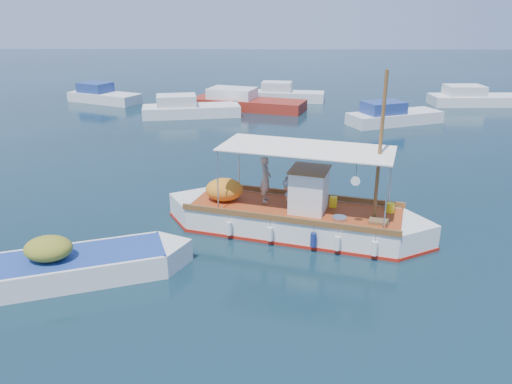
{
  "coord_description": "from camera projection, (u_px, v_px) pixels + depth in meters",
  "views": [
    {
      "loc": [
        -0.74,
        -17.14,
        7.76
      ],
      "look_at": [
        -1.04,
        0.0,
        1.32
      ],
      "focal_mm": 35.0,
      "sensor_mm": 36.0,
      "label": 1
    }
  ],
  "objects": [
    {
      "name": "bg_boat_ne",
      "position": [
        392.0,
        117.0,
        34.58
      ],
      "size": [
        7.0,
        4.55,
        1.8
      ],
      "rotation": [
        0.0,
        0.0,
        0.39
      ],
      "color": "silver",
      "rests_on": "ground"
    },
    {
      "name": "bg_boat_far_w",
      "position": [
        103.0,
        96.0,
        42.37
      ],
      "size": [
        6.66,
        4.78,
        1.8
      ],
      "rotation": [
        0.0,
        0.0,
        -0.45
      ],
      "color": "silver",
      "rests_on": "ground"
    },
    {
      "name": "fishing_caique",
      "position": [
        293.0,
        217.0,
        18.08
      ],
      "size": [
        9.57,
        4.71,
        6.1
      ],
      "rotation": [
        0.0,
        0.0,
        -0.29
      ],
      "color": "white",
      "rests_on": "ground"
    },
    {
      "name": "bg_boat_e",
      "position": [
        474.0,
        99.0,
        41.19
      ],
      "size": [
        7.55,
        2.81,
        1.8
      ],
      "rotation": [
        0.0,
        0.0,
        0.03
      ],
      "color": "silver",
      "rests_on": "ground"
    },
    {
      "name": "ground",
      "position": [
        284.0,
        225.0,
        18.76
      ],
      "size": [
        160.0,
        160.0,
        0.0
      ],
      "primitive_type": "plane",
      "color": "black",
      "rests_on": "ground"
    },
    {
      "name": "dinghy",
      "position": [
        80.0,
        267.0,
        15.06
      ],
      "size": [
        6.42,
        3.42,
        1.66
      ],
      "rotation": [
        0.0,
        0.0,
        0.34
      ],
      "color": "white",
      "rests_on": "ground"
    },
    {
      "name": "bg_boat_n",
      "position": [
        245.0,
        103.0,
        39.57
      ],
      "size": [
        9.37,
        5.47,
        1.8
      ],
      "rotation": [
        0.0,
        0.0,
        -0.32
      ],
      "color": "maroon",
      "rests_on": "ground"
    },
    {
      "name": "bg_boat_far_n",
      "position": [
        285.0,
        95.0,
        42.93
      ],
      "size": [
        6.45,
        2.87,
        1.8
      ],
      "rotation": [
        0.0,
        0.0,
        -0.14
      ],
      "color": "silver",
      "rests_on": "ground"
    },
    {
      "name": "bg_boat_nw",
      "position": [
        188.0,
        110.0,
        36.94
      ],
      "size": [
        7.42,
        3.67,
        1.8
      ],
      "rotation": [
        0.0,
        0.0,
        0.19
      ],
      "color": "silver",
      "rests_on": "ground"
    }
  ]
}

